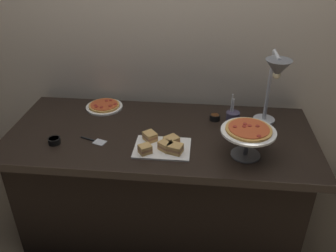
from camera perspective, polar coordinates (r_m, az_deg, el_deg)
name	(u,v)px	position (r m, az deg, el deg)	size (l,w,h in m)	color
ground_plane	(161,221)	(2.67, -1.07, -15.12)	(8.00, 8.00, 0.00)	brown
back_wall	(168,40)	(2.48, 0.07, 13.78)	(4.40, 0.04, 2.40)	#B7A893
buffet_table	(161,180)	(2.41, -1.16, -8.68)	(1.90, 0.84, 0.76)	black
heat_lamp	(275,75)	(2.14, 16.97, 7.91)	(0.15, 0.31, 0.48)	#B7BABF
pizza_plate_front	(104,106)	(2.53, -10.25, 3.19)	(0.26, 0.26, 0.03)	white
pizza_plate_center	(248,133)	(1.96, 12.82, -1.14)	(0.30, 0.30, 0.18)	#595B60
sandwich_platter	(162,145)	(2.03, -0.90, -3.16)	(0.32, 0.24, 0.06)	white
sauce_cup_near	(54,141)	(2.19, -17.89, -2.25)	(0.07, 0.07, 0.04)	black
sauce_cup_far	(215,117)	(2.35, 7.56, 1.45)	(0.07, 0.07, 0.04)	black
utensil_holder	(232,120)	(2.26, 10.35, 1.03)	(0.08, 0.08, 0.22)	#383347
serving_spatula	(94,141)	(2.16, -11.85, -2.32)	(0.17, 0.09, 0.01)	#B7BABF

